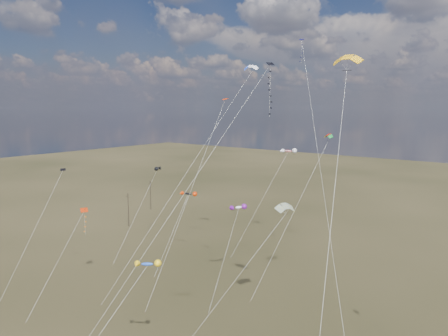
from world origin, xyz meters
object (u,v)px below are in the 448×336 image
Objects in this scene: novelty_black_orange at (188,194)px; parafoil_yellow at (347,58)px; utility_pole_far at (150,195)px; diamond_black_high at (259,104)px; utility_pole_near at (128,210)px.

parafoil_yellow is at bearing -21.70° from novelty_black_orange.
novelty_black_orange reaches higher than utility_pole_far.
parafoil_yellow reaches higher than novelty_black_orange.
utility_pole_far is at bearing 153.30° from parafoil_yellow.
parafoil_yellow is at bearing -26.70° from utility_pole_far.
diamond_black_high is at bearing -26.56° from novelty_black_orange.
parafoil_yellow is (11.56, -2.31, 4.31)m from diamond_black_high.
novelty_black_orange is (-34.01, 13.53, -20.21)m from parafoil_yellow.
utility_pole_far is 68.26m from diamond_black_high.
parafoil_yellow is 41.81m from novelty_black_orange.
utility_pole_far is 39.66m from novelty_black_orange.
diamond_black_high reaches higher than novelty_black_orange.
diamond_black_high reaches higher than utility_pole_near.
utility_pole_near is 56.12m from diamond_black_high.
novelty_black_orange is (25.10, -6.21, 8.26)m from utility_pole_near.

